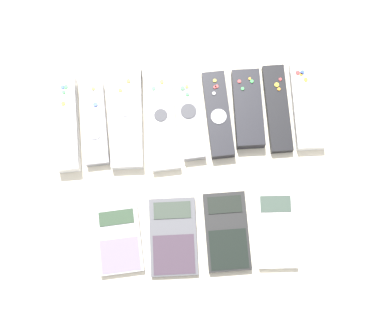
% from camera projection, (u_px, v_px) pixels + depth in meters
% --- Properties ---
extents(ground_plane, '(3.00, 3.00, 0.00)m').
position_uv_depth(ground_plane, '(193.00, 183.00, 1.00)').
color(ground_plane, beige).
extents(remote_0, '(0.05, 0.19, 0.03)m').
position_uv_depth(remote_0, '(67.00, 123.00, 1.01)').
color(remote_0, white).
rests_on(remote_0, ground_plane).
extents(remote_1, '(0.05, 0.16, 0.02)m').
position_uv_depth(remote_1, '(95.00, 124.00, 1.02)').
color(remote_1, gray).
rests_on(remote_1, ground_plane).
extents(remote_2, '(0.06, 0.21, 0.02)m').
position_uv_depth(remote_2, '(126.00, 116.00, 1.02)').
color(remote_2, silver).
rests_on(remote_2, ground_plane).
extents(remote_3, '(0.06, 0.21, 0.02)m').
position_uv_depth(remote_3, '(161.00, 118.00, 1.02)').
color(remote_3, white).
rests_on(remote_3, ground_plane).
extents(remote_4, '(0.05, 0.19, 0.02)m').
position_uv_depth(remote_4, '(191.00, 112.00, 1.02)').
color(remote_4, gray).
rests_on(remote_4, ground_plane).
extents(remote_5, '(0.05, 0.17, 0.03)m').
position_uv_depth(remote_5, '(218.00, 115.00, 1.02)').
color(remote_5, black).
rests_on(remote_5, ground_plane).
extents(remote_6, '(0.05, 0.15, 0.03)m').
position_uv_depth(remote_6, '(248.00, 109.00, 1.02)').
color(remote_6, black).
rests_on(remote_6, ground_plane).
extents(remote_7, '(0.04, 0.17, 0.02)m').
position_uv_depth(remote_7, '(277.00, 109.00, 1.03)').
color(remote_7, black).
rests_on(remote_7, ground_plane).
extents(remote_8, '(0.05, 0.17, 0.02)m').
position_uv_depth(remote_8, '(306.00, 106.00, 1.03)').
color(remote_8, white).
rests_on(remote_8, ground_plane).
extents(calculator_0, '(0.09, 0.13, 0.01)m').
position_uv_depth(calculator_0, '(119.00, 240.00, 0.97)').
color(calculator_0, '#B2B2B7').
rests_on(calculator_0, ground_plane).
extents(calculator_1, '(0.09, 0.14, 0.01)m').
position_uv_depth(calculator_1, '(173.00, 237.00, 0.97)').
color(calculator_1, '#4C4C51').
rests_on(calculator_1, ground_plane).
extents(calculator_2, '(0.08, 0.14, 0.02)m').
position_uv_depth(calculator_2, '(227.00, 231.00, 0.97)').
color(calculator_2, black).
rests_on(calculator_2, ground_plane).
extents(calculator_3, '(0.08, 0.14, 0.01)m').
position_uv_depth(calculator_3, '(276.00, 230.00, 0.98)').
color(calculator_3, silver).
rests_on(calculator_3, ground_plane).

